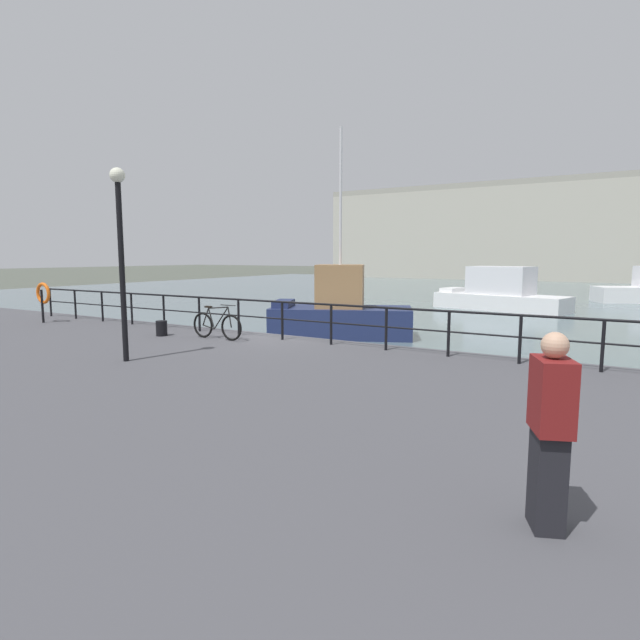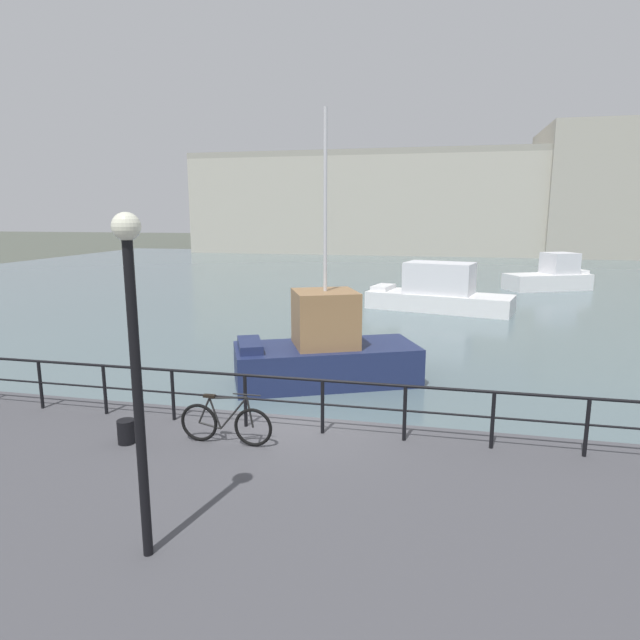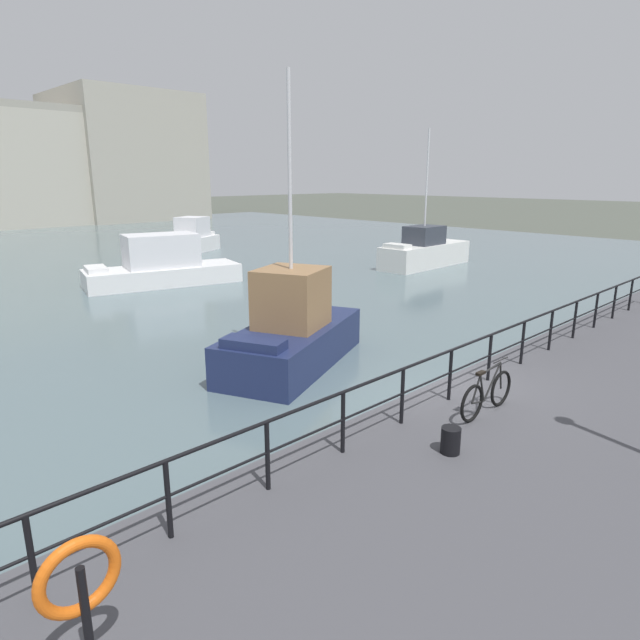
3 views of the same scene
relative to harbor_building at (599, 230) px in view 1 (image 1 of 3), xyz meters
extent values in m
plane|color=#4C5147|center=(-5.57, -60.59, -6.19)|extent=(240.00, 240.00, 0.00)
cube|color=slate|center=(-5.57, -30.39, -6.19)|extent=(80.00, 60.00, 0.01)
cube|color=#47474C|center=(-5.57, -67.09, -5.82)|extent=(56.00, 13.00, 0.73)
cube|color=#B2AD9E|center=(-5.57, 0.01, -0.43)|extent=(56.77, 14.02, 11.52)
cube|color=gray|center=(-5.57, -6.70, 5.68)|extent=(56.77, 0.60, 0.70)
cube|color=white|center=(-2.87, -42.90, -5.74)|extent=(7.58, 4.06, 0.88)
cube|color=silver|center=(-2.89, -42.90, -4.52)|extent=(3.71, 2.74, 1.57)
cube|color=white|center=(-5.81, -42.17, -5.18)|extent=(1.24, 1.83, 0.24)
cube|color=white|center=(3.96, -33.49, -5.67)|extent=(5.73, 4.22, 1.02)
cube|color=navy|center=(-6.00, -55.99, -5.63)|extent=(5.68, 4.14, 1.11)
cube|color=#997047|center=(-6.04, -56.01, -4.27)|extent=(2.26, 2.23, 1.60)
cube|color=navy|center=(-8.01, -56.89, -4.95)|extent=(1.20, 1.67, 0.24)
cylinder|color=silver|center=(-6.04, -56.01, -1.00)|extent=(0.10, 0.10, 4.95)
cylinder|color=black|center=(-15.80, -61.34, -4.93)|extent=(0.07, 0.07, 1.05)
cylinder|color=black|center=(-14.25, -61.34, -4.93)|extent=(0.07, 0.07, 1.05)
cylinder|color=black|center=(-12.70, -61.34, -4.93)|extent=(0.07, 0.07, 1.05)
cylinder|color=black|center=(-11.15, -61.34, -4.93)|extent=(0.07, 0.07, 1.05)
cylinder|color=black|center=(-9.60, -61.34, -4.93)|extent=(0.07, 0.07, 1.05)
cylinder|color=black|center=(-8.05, -61.34, -4.93)|extent=(0.07, 0.07, 1.05)
cylinder|color=black|center=(-6.50, -61.34, -4.93)|extent=(0.07, 0.07, 1.05)
cylinder|color=black|center=(-4.95, -61.34, -4.93)|extent=(0.07, 0.07, 1.05)
cylinder|color=black|center=(-3.39, -61.34, -4.93)|extent=(0.07, 0.07, 1.05)
cylinder|color=black|center=(-1.84, -61.34, -4.93)|extent=(0.07, 0.07, 1.05)
cylinder|color=black|center=(-0.29, -61.34, -4.93)|extent=(0.07, 0.07, 1.05)
cylinder|color=black|center=(1.26, -61.34, -4.93)|extent=(0.07, 0.07, 1.05)
cylinder|color=black|center=(2.81, -61.34, -4.93)|extent=(0.07, 0.07, 1.05)
cylinder|color=black|center=(-4.95, -61.34, -4.41)|extent=(21.72, 0.06, 0.06)
cylinder|color=black|center=(-4.95, -61.34, -4.88)|extent=(21.72, 0.04, 0.04)
torus|color=black|center=(-6.04, -62.20, -5.10)|extent=(0.72, 0.07, 0.72)
torus|color=black|center=(-7.09, -62.19, -5.10)|extent=(0.72, 0.07, 0.72)
cylinder|color=black|center=(-6.40, -62.20, -4.86)|extent=(0.55, 0.04, 0.66)
cylinder|color=black|center=(-6.76, -62.20, -4.89)|extent=(0.23, 0.04, 0.58)
cylinder|color=black|center=(-6.50, -62.20, -4.57)|extent=(0.72, 0.04, 0.11)
cylinder|color=black|center=(-6.87, -62.20, -5.14)|extent=(0.43, 0.04, 0.12)
cylinder|color=black|center=(-6.97, -62.20, -4.85)|extent=(0.26, 0.04, 0.51)
cylinder|color=black|center=(-6.09, -62.20, -4.82)|extent=(0.14, 0.04, 0.57)
cube|color=black|center=(-6.86, -62.20, -4.57)|extent=(0.22, 0.09, 0.05)
cylinder|color=black|center=(-6.14, -62.20, -4.49)|extent=(0.52, 0.03, 0.02)
cylinder|color=black|center=(-8.35, -62.57, -5.24)|extent=(0.32, 0.32, 0.44)
cylinder|color=black|center=(-14.18, -62.62, -4.88)|extent=(0.08, 0.08, 1.15)
torus|color=orange|center=(-14.18, -62.56, -4.43)|extent=(0.75, 0.11, 0.75)
cylinder|color=black|center=(-6.24, -65.48, -3.53)|extent=(0.12, 0.12, 3.86)
sphere|color=silver|center=(-6.24, -65.48, -1.46)|extent=(0.32, 0.32, 0.32)
cube|color=black|center=(2.65, -68.28, -5.03)|extent=(0.35, 0.41, 0.85)
cube|color=maroon|center=(2.65, -68.28, -4.30)|extent=(0.43, 0.51, 0.62)
sphere|color=tan|center=(2.65, -68.28, -3.88)|extent=(0.22, 0.22, 0.22)
camera|label=1|loc=(3.10, -72.78, -3.15)|focal=28.65mm
camera|label=2|loc=(-2.87, -70.87, -1.32)|focal=30.32mm
camera|label=3|loc=(-15.42, -66.83, -1.10)|focal=30.36mm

